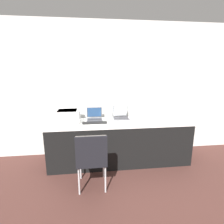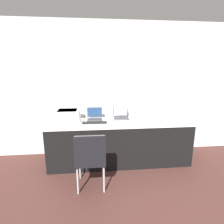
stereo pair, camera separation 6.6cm
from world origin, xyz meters
The scene contains 9 objects.
ground_plane centered at (0.00, 0.00, 0.00)m, with size 14.00×14.00×0.00m, color #472823.
wall_back centered at (0.00, 0.81, 1.30)m, with size 8.00×0.05×2.60m.
table centered at (0.00, 0.34, 0.39)m, with size 2.55×0.71×0.78m.
printer centered at (-0.92, 0.42, 0.90)m, with size 0.41×0.37×0.23m.
laptop_left centered at (-0.45, 0.55, 0.83)m, with size 0.29×0.29×0.23m.
laptop_right centered at (0.06, 0.58, 0.83)m, with size 0.30×0.29×0.23m.
external_keyboard centered at (-0.45, 0.31, 0.79)m, with size 0.43×0.12×0.02m.
coffee_cup centered at (-0.20, 0.38, 0.83)m, with size 0.08×0.08×0.09m.
chair centered at (-0.52, -0.44, 0.54)m, with size 0.42×0.43×0.86m.
Camera 2 is at (-0.44, -2.67, 1.69)m, focal length 28.00 mm.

